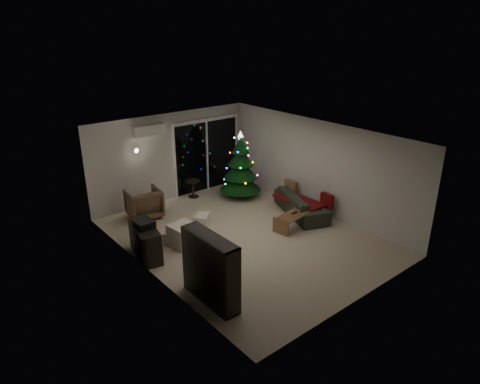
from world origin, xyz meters
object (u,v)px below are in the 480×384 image
object	(u,v)px
bookshelf	(203,272)
media_cabinet	(145,242)
sofa	(301,204)
armchair	(144,203)
coffee_table	(298,219)
christmas_tree	(240,165)

from	to	relation	value
bookshelf	media_cabinet	distance (m)	2.24
media_cabinet	sofa	distance (m)	4.34
bookshelf	armchair	size ratio (longest dim) A/B	1.56
bookshelf	coffee_table	xyz separation A→B (m)	(3.66, 1.11, -0.46)
armchair	sofa	size ratio (longest dim) A/B	0.43
bookshelf	sofa	size ratio (longest dim) A/B	0.68
media_cabinet	armchair	xyz separation A→B (m)	(0.95, 1.87, 0.03)
armchair	sofa	xyz separation A→B (m)	(3.35, -2.48, -0.10)
media_cabinet	sofa	xyz separation A→B (m)	(4.30, -0.60, -0.07)
bookshelf	media_cabinet	size ratio (longest dim) A/B	1.16
media_cabinet	christmas_tree	xyz separation A→B (m)	(3.82, 1.38, 0.63)
christmas_tree	armchair	bearing A→B (deg)	170.23
bookshelf	sofa	distance (m)	4.61
armchair	sofa	distance (m)	4.17
armchair	christmas_tree	bearing A→B (deg)	178.76
bookshelf	coffee_table	world-z (taller)	bookshelf
coffee_table	christmas_tree	size ratio (longest dim) A/B	0.66
media_cabinet	coffee_table	xyz separation A→B (m)	(3.66, -1.11, -0.15)
bookshelf	media_cabinet	world-z (taller)	bookshelf
armchair	coffee_table	world-z (taller)	armchair
coffee_table	christmas_tree	distance (m)	2.61
media_cabinet	sofa	world-z (taller)	media_cabinet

